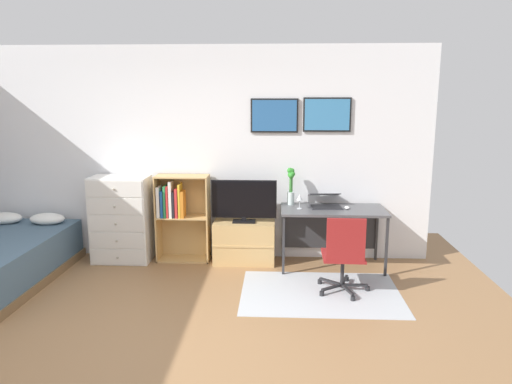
{
  "coord_description": "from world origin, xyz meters",
  "views": [
    {
      "loc": [
        1.14,
        -3.61,
        2.09
      ],
      "look_at": [
        0.89,
        1.5,
        1.05
      ],
      "focal_mm": 33.48,
      "sensor_mm": 36.0,
      "label": 1
    }
  ],
  "objects": [
    {
      "name": "ground_plane",
      "position": [
        0.0,
        0.0,
        0.0
      ],
      "size": [
        7.2,
        7.2,
        0.0
      ],
      "primitive_type": "plane",
      "color": "#936B44"
    },
    {
      "name": "wall_back_with_posters",
      "position": [
        0.02,
        2.43,
        1.36
      ],
      "size": [
        6.12,
        0.09,
        2.7
      ],
      "color": "white",
      "rests_on": "ground_plane"
    },
    {
      "name": "area_rug",
      "position": [
        1.6,
        1.23,
        0.0
      ],
      "size": [
        1.7,
        1.2,
        0.01
      ],
      "primitive_type": "cube",
      "color": "#B2B7BC",
      "rests_on": "ground_plane"
    },
    {
      "name": "dresser",
      "position": [
        -0.85,
        2.15,
        0.55
      ],
      "size": [
        0.72,
        0.46,
        1.09
      ],
      "color": "white",
      "rests_on": "ground_plane"
    },
    {
      "name": "bookshelf",
      "position": [
        -0.14,
        2.22,
        0.65
      ],
      "size": [
        0.67,
        0.3,
        1.1
      ],
      "color": "tan",
      "rests_on": "ground_plane"
    },
    {
      "name": "tv_stand",
      "position": [
        0.71,
        2.17,
        0.27
      ],
      "size": [
        0.77,
        0.41,
        0.53
      ],
      "color": "tan",
      "rests_on": "ground_plane"
    },
    {
      "name": "television",
      "position": [
        0.71,
        2.15,
        0.8
      ],
      "size": [
        0.81,
        0.16,
        0.53
      ],
      "color": "black",
      "rests_on": "tv_stand"
    },
    {
      "name": "desk",
      "position": [
        1.8,
        2.13,
        0.61
      ],
      "size": [
        1.26,
        0.64,
        0.74
      ],
      "color": "#4C4C4F",
      "rests_on": "ground_plane"
    },
    {
      "name": "office_chair",
      "position": [
        1.83,
        1.23,
        0.46
      ],
      "size": [
        0.56,
        0.58,
        0.86
      ],
      "rotation": [
        0.0,
        0.0,
        -0.02
      ],
      "color": "#232326",
      "rests_on": "ground_plane"
    },
    {
      "name": "laptop",
      "position": [
        1.71,
        2.18,
        0.81
      ],
      "size": [
        0.41,
        0.44,
        0.17
      ],
      "rotation": [
        0.0,
        0.0,
        0.08
      ],
      "color": "#333338",
      "rests_on": "desk"
    },
    {
      "name": "computer_mouse",
      "position": [
        1.96,
        2.05,
        0.76
      ],
      "size": [
        0.06,
        0.1,
        0.03
      ],
      "primitive_type": "ellipsoid",
      "color": "silver",
      "rests_on": "desk"
    },
    {
      "name": "bamboo_vase",
      "position": [
        1.29,
        2.25,
        1.0
      ],
      "size": [
        0.1,
        0.1,
        0.47
      ],
      "color": "silver",
      "rests_on": "desk"
    },
    {
      "name": "wine_glass",
      "position": [
        1.39,
        2.03,
        0.87
      ],
      "size": [
        0.07,
        0.07,
        0.18
      ],
      "color": "silver",
      "rests_on": "desk"
    }
  ]
}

